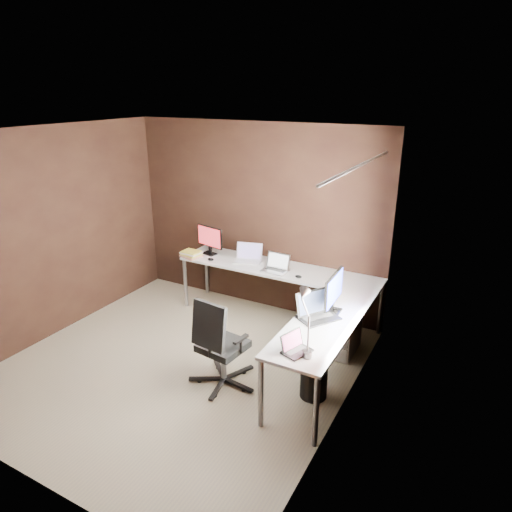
{
  "coord_description": "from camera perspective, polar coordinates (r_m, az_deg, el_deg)",
  "views": [
    {
      "loc": [
        2.8,
        -3.39,
        2.88
      ],
      "look_at": [
        0.46,
        0.95,
        1.06
      ],
      "focal_mm": 32.0,
      "sensor_mm": 36.0,
      "label": 1
    }
  ],
  "objects": [
    {
      "name": "laptop_black_small",
      "position": [
        4.05,
        4.89,
        -11.29
      ],
      "size": [
        0.25,
        0.29,
        0.17
      ],
      "rotation": [
        0.0,
        0.0,
        1.24
      ],
      "color": "black",
      "rests_on": "desk"
    },
    {
      "name": "mouse_left",
      "position": [
        6.07,
        -5.68,
        -0.42
      ],
      "size": [
        0.11,
        0.09,
        0.04
      ],
      "primitive_type": "ellipsoid",
      "rotation": [
        0.0,
        0.0,
        0.36
      ],
      "color": "black",
      "rests_on": "desk"
    },
    {
      "name": "book_stack",
      "position": [
        6.23,
        -8.1,
        0.25
      ],
      "size": [
        0.3,
        0.27,
        0.08
      ],
      "rotation": [
        0.0,
        0.0,
        -0.14
      ],
      "color": "tan",
      "rests_on": "desk"
    },
    {
      "name": "laptop_silver",
      "position": [
        5.71,
        2.53,
        -1.38
      ],
      "size": [
        0.33,
        0.24,
        0.21
      ],
      "rotation": [
        0.0,
        0.0,
        -0.06
      ],
      "color": "silver",
      "rests_on": "desk"
    },
    {
      "name": "desk_lamp",
      "position": [
        3.89,
        6.11,
        -7.11
      ],
      "size": [
        0.19,
        0.22,
        0.59
      ],
      "rotation": [
        0.0,
        0.0,
        0.02
      ],
      "color": "slate",
      "rests_on": "desk"
    },
    {
      "name": "desk",
      "position": [
        5.32,
        4.14,
        -4.29
      ],
      "size": [
        2.65,
        2.25,
        0.73
      ],
      "color": "white",
      "rests_on": "ground"
    },
    {
      "name": "room",
      "position": [
        4.53,
        -6.58,
        -0.64
      ],
      "size": [
        3.6,
        3.6,
        2.5
      ],
      "color": "gray",
      "rests_on": "ground"
    },
    {
      "name": "monitor_right",
      "position": [
        4.66,
        9.7,
        -4.28
      ],
      "size": [
        0.13,
        0.51,
        0.42
      ],
      "rotation": [
        0.0,
        0.0,
        1.6
      ],
      "color": "black",
      "rests_on": "desk"
    },
    {
      "name": "office_chair",
      "position": [
        4.77,
        -4.38,
        -12.79
      ],
      "size": [
        0.55,
        0.55,
        0.98
      ],
      "rotation": [
        0.0,
        0.0,
        -0.12
      ],
      "color": "black",
      "rests_on": "ground"
    },
    {
      "name": "drawer_pedestal",
      "position": [
        5.4,
        10.27,
        -8.69
      ],
      "size": [
        0.42,
        0.5,
        0.6
      ],
      "primitive_type": "cube",
      "color": "white",
      "rests_on": "ground"
    },
    {
      "name": "laptop_white",
      "position": [
        6.02,
        -0.95,
        -0.18
      ],
      "size": [
        0.4,
        0.33,
        0.23
      ],
      "rotation": [
        0.0,
        0.0,
        0.27
      ],
      "color": "white",
      "rests_on": "desk"
    },
    {
      "name": "mouse_corner",
      "position": [
        5.52,
        5.32,
        -2.58
      ],
      "size": [
        0.09,
        0.07,
        0.03
      ],
      "primitive_type": "ellipsoid",
      "rotation": [
        0.0,
        0.0,
        -0.1
      ],
      "color": "black",
      "rests_on": "desk"
    },
    {
      "name": "wastebasket",
      "position": [
        4.7,
        7.21,
        -15.41
      ],
      "size": [
        0.33,
        0.33,
        0.31
      ],
      "primitive_type": "cylinder",
      "rotation": [
        0.0,
        0.0,
        0.27
      ],
      "color": "black",
      "rests_on": "ground"
    },
    {
      "name": "monitor_left",
      "position": [
        6.26,
        -5.8,
        2.19
      ],
      "size": [
        0.44,
        0.16,
        0.39
      ],
      "rotation": [
        0.0,
        0.0,
        -0.22
      ],
      "color": "black",
      "rests_on": "desk"
    },
    {
      "name": "laptop_black_big",
      "position": [
        4.62,
        7.56,
        -6.94
      ],
      "size": [
        0.44,
        0.48,
        0.26
      ],
      "rotation": [
        0.0,
        0.0,
        0.98
      ],
      "color": "black",
      "rests_on": "desk"
    }
  ]
}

